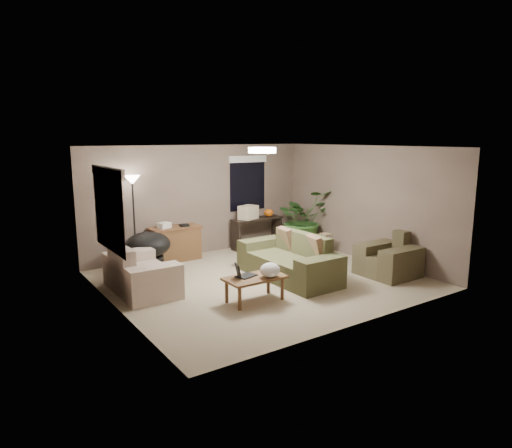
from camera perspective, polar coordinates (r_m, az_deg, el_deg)
room_shell at (r=8.46m, az=0.76°, el=1.12°), size 5.50×5.50×5.50m
main_sofa at (r=8.83m, az=4.25°, el=-4.85°), size 0.95×2.20×0.85m
throw_pillows at (r=8.90m, az=5.58°, el=-2.38°), size 0.34×1.39×0.47m
loveseat at (r=8.28m, az=-14.35°, el=-6.22°), size 0.90×1.60×0.85m
armchair at (r=9.31m, az=16.24°, el=-4.40°), size 0.95×1.00×0.85m
coffee_table at (r=7.55m, az=-0.16°, el=-7.06°), size 1.00×0.55×0.42m
laptop at (r=7.50m, az=-1.66°, el=-6.20°), size 0.41×0.31×0.24m
plastic_bag at (r=7.49m, az=1.76°, el=-5.77°), size 0.34×0.31×0.24m
desk at (r=10.16m, az=-10.03°, el=-2.41°), size 1.10×0.50×0.75m
desk_papers at (r=10.00m, az=-10.89°, el=-0.16°), size 0.71×0.31×0.12m
console_table at (r=11.08m, az=0.11°, el=-0.82°), size 1.30×0.40×0.75m
pumpkin at (r=11.20m, az=1.59°, el=1.42°), size 0.26×0.26×0.19m
cardboard_box at (r=10.85m, az=-0.98°, el=1.47°), size 0.51×0.44×0.32m
papasan_chair at (r=9.44m, az=-13.33°, el=-3.01°), size 1.17×1.17×0.80m
floor_lamp at (r=9.60m, az=-15.16°, el=4.01°), size 0.32×0.32×1.91m
ceiling_fixture at (r=8.34m, az=0.78°, el=9.21°), size 0.50×0.50×0.10m
houseplant at (r=11.18m, az=5.85°, el=-0.14°), size 1.29×1.43×1.12m
cat_scratching_post at (r=10.64m, az=8.69°, el=-2.67°), size 0.32×0.32×0.50m
window_left at (r=7.47m, az=-18.06°, el=3.44°), size 0.05×1.56×1.33m
window_back at (r=11.15m, az=-1.05°, el=6.26°), size 1.06×0.05×1.33m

